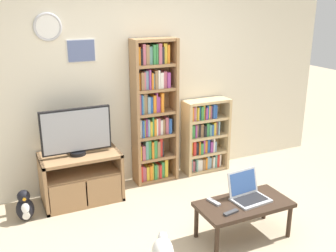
% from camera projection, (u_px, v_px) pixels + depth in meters
% --- Properties ---
extents(wall_back, '(5.66, 0.09, 2.60)m').
position_uv_depth(wall_back, '(134.00, 81.00, 4.87)').
color(wall_back, beige).
rests_on(wall_back, ground_plane).
extents(tv_stand, '(0.90, 0.51, 0.59)m').
position_uv_depth(tv_stand, '(81.00, 177.00, 4.58)').
color(tv_stand, '#9E754C').
rests_on(tv_stand, ground_plane).
extents(television, '(0.78, 0.18, 0.55)m').
position_uv_depth(television, '(76.00, 132.00, 4.39)').
color(television, black).
rests_on(television, tv_stand).
extents(bookshelf_tall, '(0.56, 0.24, 1.83)m').
position_uv_depth(bookshelf_tall, '(153.00, 113.00, 4.93)').
color(bookshelf_tall, '#9E754C').
rests_on(bookshelf_tall, ground_plane).
extents(bookshelf_short, '(0.63, 0.26, 1.00)m').
position_uv_depth(bookshelf_short, '(203.00, 136.00, 5.35)').
color(bookshelf_short, tan).
rests_on(bookshelf_short, ground_plane).
extents(coffee_table, '(0.92, 0.47, 0.38)m').
position_uv_depth(coffee_table, '(244.00, 207.00, 3.85)').
color(coffee_table, '#332319').
rests_on(coffee_table, ground_plane).
extents(laptop, '(0.38, 0.33, 0.27)m').
position_uv_depth(laptop, '(247.00, 193.00, 3.89)').
color(laptop, '#B7BABC').
rests_on(laptop, coffee_table).
extents(remote_near_laptop, '(0.17, 0.07, 0.02)m').
position_uv_depth(remote_near_laptop, '(231.00, 213.00, 3.64)').
color(remote_near_laptop, '#38383A').
rests_on(remote_near_laptop, coffee_table).
extents(remote_far_from_laptop, '(0.08, 0.17, 0.02)m').
position_uv_depth(remote_far_from_laptop, '(214.00, 202.00, 3.83)').
color(remote_far_from_laptop, '#99999E').
rests_on(remote_far_from_laptop, coffee_table).
extents(cat, '(0.29, 0.53, 0.30)m').
position_uv_depth(cat, '(163.00, 252.00, 3.49)').
color(cat, white).
rests_on(cat, ground_plane).
extents(penguin_figurine, '(0.19, 0.17, 0.35)m').
position_uv_depth(penguin_figurine, '(25.00, 207.00, 4.20)').
color(penguin_figurine, black).
rests_on(penguin_figurine, ground_plane).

